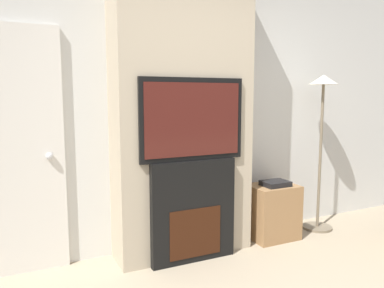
{
  "coord_description": "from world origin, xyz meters",
  "views": [
    {
      "loc": [
        -1.35,
        -1.23,
        1.43
      ],
      "look_at": [
        0.0,
        1.61,
        1.03
      ],
      "focal_mm": 35.0,
      "sensor_mm": 36.0,
      "label": 1
    }
  ],
  "objects_px": {
    "fireplace": "(192,211)",
    "television": "(192,119)",
    "media_stand": "(272,211)",
    "floor_lamp": "(322,117)"
  },
  "relations": [
    {
      "from": "television",
      "to": "floor_lamp",
      "type": "distance_m",
      "value": 1.57
    },
    {
      "from": "floor_lamp",
      "to": "television",
      "type": "bearing_deg",
      "value": -175.7
    },
    {
      "from": "fireplace",
      "to": "media_stand",
      "type": "xyz_separation_m",
      "value": [
        0.95,
        0.11,
        -0.16
      ]
    },
    {
      "from": "fireplace",
      "to": "media_stand",
      "type": "relative_size",
      "value": 1.49
    },
    {
      "from": "media_stand",
      "to": "television",
      "type": "bearing_deg",
      "value": -173.13
    },
    {
      "from": "television",
      "to": "media_stand",
      "type": "bearing_deg",
      "value": 6.87
    },
    {
      "from": "television",
      "to": "media_stand",
      "type": "xyz_separation_m",
      "value": [
        0.95,
        0.11,
        -0.96
      ]
    },
    {
      "from": "fireplace",
      "to": "television",
      "type": "xyz_separation_m",
      "value": [
        0.0,
        -0.0,
        0.8
      ]
    },
    {
      "from": "fireplace",
      "to": "floor_lamp",
      "type": "bearing_deg",
      "value": 4.23
    },
    {
      "from": "fireplace",
      "to": "television",
      "type": "distance_m",
      "value": 0.8
    }
  ]
}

